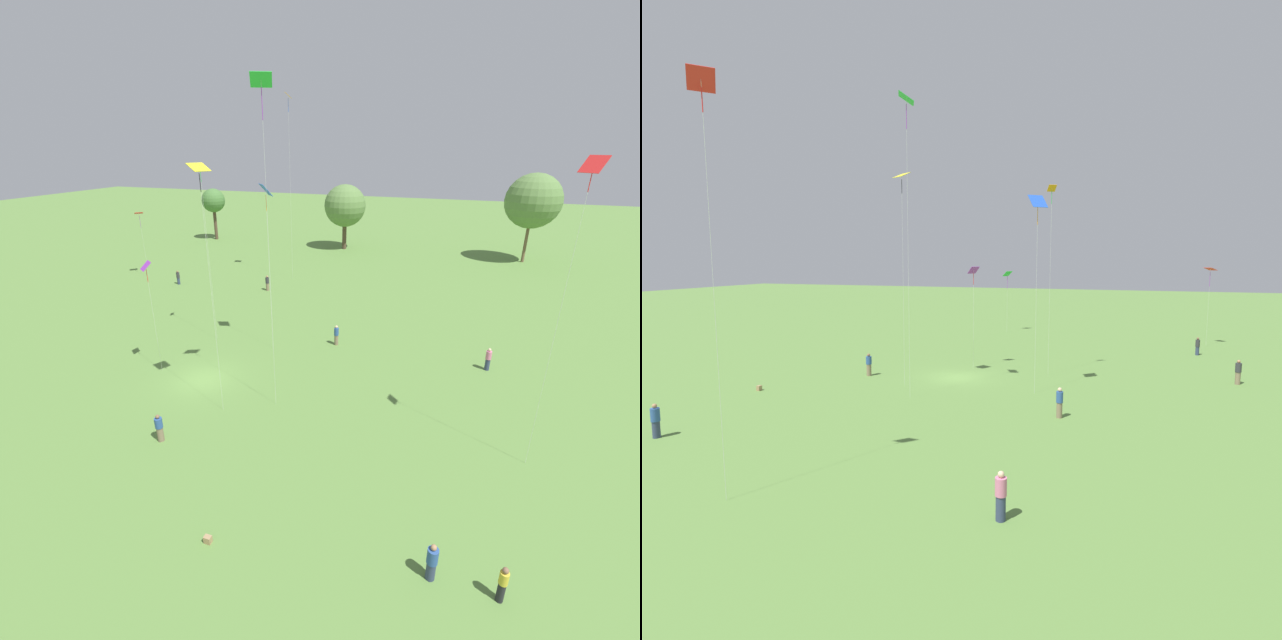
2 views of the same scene
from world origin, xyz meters
TOP-DOWN VIEW (x-y plane):
  - ground_plane at (0.00, 0.00)m, footprint 240.00×240.00m
  - tree_0 at (-26.24, 43.99)m, footprint 4.08×4.08m
  - tree_1 at (-2.13, 44.30)m, footprint 6.61×6.61m
  - tree_2 at (25.07, 44.82)m, footprint 7.58×7.58m
  - person_0 at (1.66, -6.82)m, footprint 0.46×0.46m
  - person_1 at (-16.05, 18.96)m, footprint 0.49×0.49m
  - person_2 at (-4.57, 20.38)m, footprint 0.59×0.59m
  - person_3 at (17.51, -10.39)m, footprint 0.62×0.62m
  - person_4 at (19.82, 8.57)m, footprint 0.47×0.47m
  - person_5 at (20.12, -10.44)m, footprint 0.46×0.46m
  - person_6 at (7.53, 8.96)m, footprint 0.44×0.44m
  - kite_1 at (21.74, -1.80)m, footprint 1.09×1.08m
  - kite_2 at (-2.94, 6.65)m, footprint 0.72×0.78m
  - kite_3 at (6.42, -1.08)m, footprint 1.40×1.33m
  - kite_4 at (-3.74, 26.07)m, footprint 1.00×1.13m
  - kite_5 at (-21.90, 20.48)m, footprint 1.37×1.37m
  - kite_6 at (3.45, -2.87)m, footprint 1.25×1.28m
  - kite_7 at (2.60, 6.60)m, footprint 1.34×1.37m
  - kite_8 at (-3.77, 0.16)m, footprint 1.05×1.00m
  - picnic_bag_0 at (8.16, -11.92)m, footprint 0.33×0.24m

SIDE VIEW (x-z plane):
  - ground_plane at x=0.00m, z-range 0.00..0.00m
  - picnic_bag_0 at x=8.16m, z-range 0.00..0.35m
  - person_1 at x=-16.05m, z-range -0.01..1.73m
  - person_5 at x=20.12m, z-range 0.01..1.74m
  - person_0 at x=1.66m, z-range -0.02..1.77m
  - person_3 at x=17.51m, z-range -0.01..1.80m
  - person_6 at x=7.53m, z-range 0.00..1.80m
  - person_4 at x=19.82m, z-range -0.01..1.82m
  - person_2 at x=-4.57m, z-range -0.01..1.83m
  - tree_0 at x=-26.24m, z-range 2.31..11.20m
  - tree_1 at x=-2.13m, z-range 1.80..12.07m
  - kite_5 at x=-21.90m, z-range 3.75..12.08m
  - kite_8 at x=-3.77m, z-range 3.70..12.29m
  - tree_2 at x=25.07m, z-range 2.46..14.98m
  - kite_7 at x=2.60m, z-range 5.90..19.34m
  - kite_2 at x=-2.94m, z-range 5.93..20.73m
  - kite_6 at x=3.45m, z-range 6.77..22.02m
  - kite_1 at x=21.74m, z-range 6.76..22.52m
  - kite_3 at x=6.42m, z-range 8.58..28.04m
  - kite_4 at x=-3.74m, z-range 9.10..30.55m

